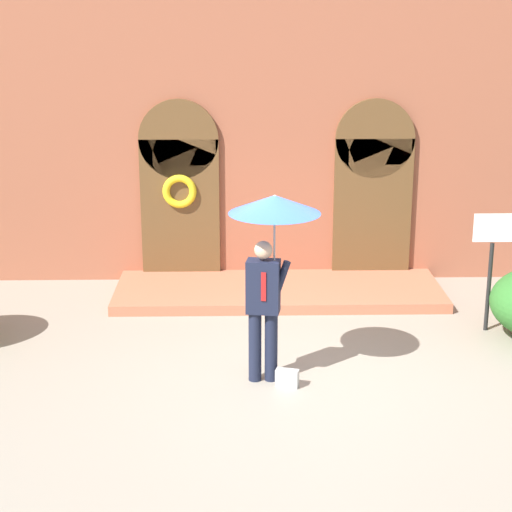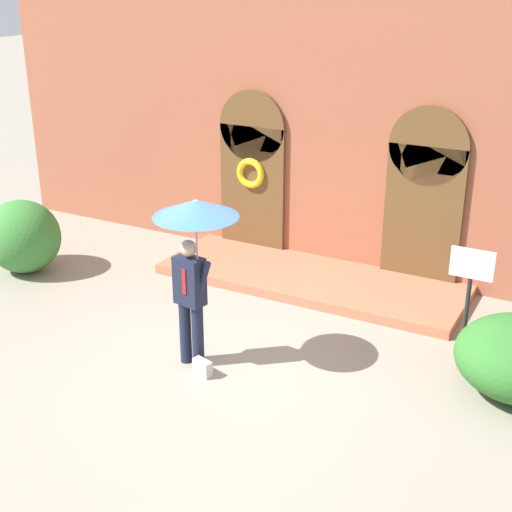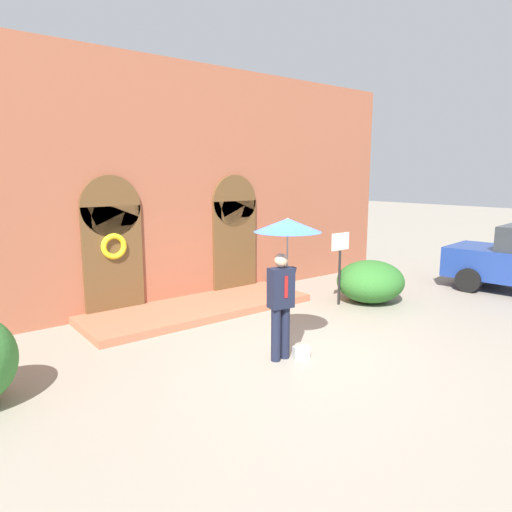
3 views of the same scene
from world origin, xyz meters
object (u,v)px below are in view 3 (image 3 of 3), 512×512
at_px(handbag, 301,352).
at_px(sign_post, 340,257).
at_px(person_with_umbrella, 286,246).
at_px(shrub_right, 370,281).

height_order(handbag, sign_post, sign_post).
bearing_deg(handbag, person_with_umbrella, 149.88).
distance_m(sign_post, shrub_right, 1.07).
bearing_deg(shrub_right, handbag, -157.88).
bearing_deg(sign_post, person_with_umbrella, -152.80).
distance_m(person_with_umbrella, shrub_right, 4.40).
bearing_deg(handbag, sign_post, 47.67).
height_order(person_with_umbrella, handbag, person_with_umbrella).
xyz_separation_m(person_with_umbrella, handbag, (0.19, -0.20, -1.80)).
bearing_deg(person_with_umbrella, handbag, -46.21).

